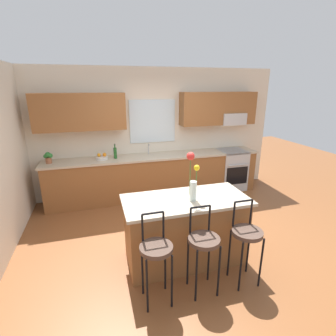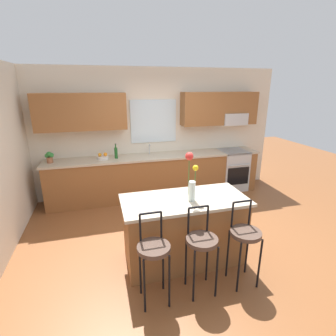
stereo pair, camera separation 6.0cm
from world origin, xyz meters
TOP-DOWN VIEW (x-y plane):
  - ground_plane at (0.00, 0.00)m, footprint 14.00×14.00m
  - back_wall_assembly at (0.03, 1.99)m, footprint 5.60×0.50m
  - counter_run at (-0.00, 1.70)m, footprint 4.56×0.64m
  - sink_faucet at (-0.13, 1.84)m, footprint 0.02×0.13m
  - oven_range at (1.78, 1.68)m, footprint 0.60×0.64m
  - kitchen_island at (-0.14, -0.54)m, footprint 1.65×0.78m
  - bar_stool_near at (-0.69, -1.14)m, footprint 0.36×0.36m
  - bar_stool_middle at (-0.14, -1.14)m, footprint 0.36×0.36m
  - bar_stool_far at (0.41, -1.14)m, footprint 0.36×0.36m
  - flower_vase at (-0.08, -0.60)m, footprint 0.17×0.11m
  - fruit_bowl_oranges at (-1.11, 1.70)m, footprint 0.24×0.24m
  - bottle_olive_oil at (-0.85, 1.70)m, footprint 0.06×0.06m
  - potted_plant_small at (-2.09, 1.70)m, footprint 0.17×0.11m

SIDE VIEW (x-z plane):
  - ground_plane at x=0.00m, z-range 0.00..0.00m
  - oven_range at x=1.78m, z-range 0.00..0.92m
  - kitchen_island at x=-0.14m, z-range 0.00..0.92m
  - counter_run at x=0.00m, z-range 0.01..0.93m
  - bar_stool_near at x=-0.69m, z-range 0.11..1.16m
  - bar_stool_middle at x=-0.14m, z-range 0.11..1.16m
  - bar_stool_far at x=0.41m, z-range 0.11..1.16m
  - fruit_bowl_oranges at x=-1.11m, z-range 0.90..1.03m
  - bottle_olive_oil at x=-0.85m, z-range 0.89..1.19m
  - potted_plant_small at x=-2.09m, z-range 0.93..1.15m
  - sink_faucet at x=-0.13m, z-range 0.95..1.18m
  - flower_vase at x=-0.08m, z-range 0.90..1.53m
  - back_wall_assembly at x=0.03m, z-range 0.16..2.86m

